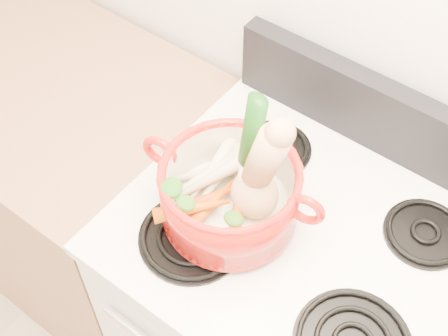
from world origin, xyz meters
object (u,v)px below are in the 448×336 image
Objects in this scene: stove_body at (291,330)px; leek at (249,155)px; dutch_oven at (230,193)px; squash at (256,167)px.

leek is at bearing -163.74° from stove_body.
dutch_oven is at bearing -102.52° from leek.
stove_body is 3.51× the size of squash.
dutch_oven is 0.11m from leek.
squash is at bearing 22.22° from dutch_oven.
leek is at bearing -168.60° from squash.
leek reaches higher than squash.
stove_body is at bearing 43.71° from squash.
squash is at bearing 9.63° from leek.
leek is at bearing 46.04° from dutch_oven.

